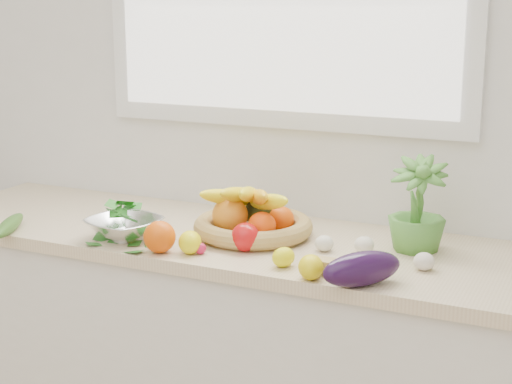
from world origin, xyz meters
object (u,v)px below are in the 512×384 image
at_px(apple, 245,237).
at_px(cucumber, 9,225).
at_px(colander_with_spinach, 124,222).
at_px(fruit_basket, 252,220).
at_px(eggplant, 362,269).
at_px(potted_herb, 417,208).

distance_m(apple, cucumber, 0.77).
height_order(cucumber, colander_with_spinach, colander_with_spinach).
relative_size(fruit_basket, colander_with_spinach, 1.77).
xyz_separation_m(apple, fruit_basket, (-0.05, 0.14, 0.01)).
bearing_deg(cucumber, fruit_basket, 22.02).
bearing_deg(eggplant, cucumber, -179.51).
distance_m(potted_herb, colander_with_spinach, 0.88).
xyz_separation_m(cucumber, colander_with_spinach, (0.38, 0.09, 0.03)).
relative_size(potted_herb, colander_with_spinach, 1.17).
bearing_deg(potted_herb, apple, -153.73).
distance_m(cucumber, fruit_basket, 0.77).
bearing_deg(colander_with_spinach, potted_herb, 18.41).
bearing_deg(potted_herb, cucumber, -163.22).
bearing_deg(potted_herb, eggplant, -98.38).
relative_size(cucumber, colander_with_spinach, 0.98).
bearing_deg(cucumber, eggplant, 0.49).
relative_size(apple, cucumber, 0.34).
height_order(apple, potted_herb, potted_herb).
distance_m(apple, fruit_basket, 0.15).
distance_m(fruit_basket, colander_with_spinach, 0.39).
xyz_separation_m(apple, cucumber, (-0.76, -0.14, -0.02)).
xyz_separation_m(eggplant, cucumber, (-1.15, -0.01, -0.02)).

